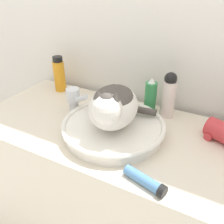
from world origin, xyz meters
TOP-DOWN VIEW (x-y plane):
  - wall_back at (0.00, 0.60)m, footprint 8.00×0.05m
  - vanity_counter at (0.00, 0.27)m, footprint 1.15×0.55m
  - sink_basin at (0.05, 0.24)m, footprint 0.41×0.41m
  - cat at (0.05, 0.23)m, footprint 0.26×0.30m
  - faucet at (-0.18, 0.30)m, footprint 0.12×0.07m
  - shampoo_bottle_tall at (-0.40, 0.47)m, footprint 0.06×0.06m
  - lotion_bottle_white at (0.20, 0.47)m, footprint 0.06×0.06m
  - spray_bottle_trigger at (0.12, 0.47)m, footprint 0.05×0.05m
  - cream_tube at (0.26, 0.05)m, footprint 0.15×0.07m

SIDE VIEW (x-z plane):
  - vanity_counter at x=0.00m, z-range 0.00..0.87m
  - cream_tube at x=0.26m, z-range 0.87..0.91m
  - sink_basin at x=0.05m, z-range 0.87..0.93m
  - faucet at x=-0.18m, z-range 0.88..1.00m
  - spray_bottle_trigger at x=0.12m, z-range 0.86..1.03m
  - shampoo_bottle_tall at x=-0.40m, z-range 0.87..1.06m
  - lotion_bottle_white at x=0.20m, z-range 0.87..1.08m
  - cat at x=0.05m, z-range 0.92..1.10m
  - wall_back at x=0.00m, z-range 0.00..2.40m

